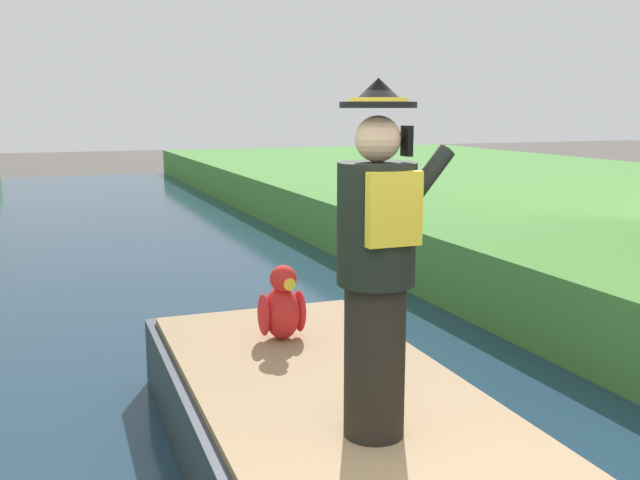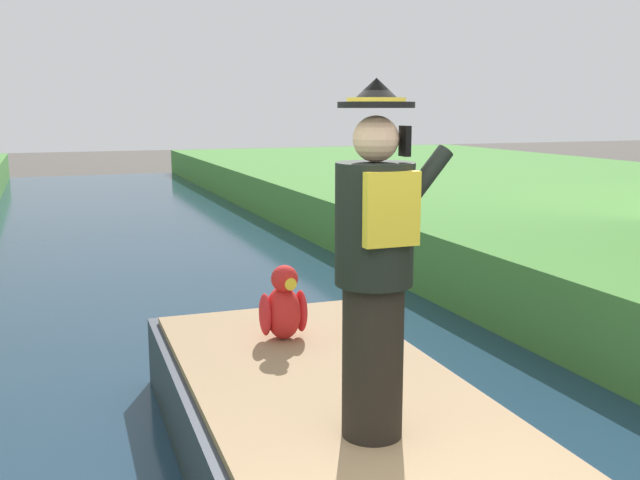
# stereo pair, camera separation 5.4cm
# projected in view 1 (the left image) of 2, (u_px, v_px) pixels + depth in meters

# --- Properties ---
(boat) EXTENTS (1.89, 4.24, 0.61)m
(boat) POSITION_uv_depth(u_px,v_px,m) (335.00, 436.00, 4.52)
(boat) COLOR #333842
(boat) RESTS_ON canal_water
(person_pirate) EXTENTS (0.61, 0.42, 1.85)m
(person_pirate) POSITION_uv_depth(u_px,v_px,m) (377.00, 264.00, 3.68)
(person_pirate) COLOR black
(person_pirate) RESTS_ON boat
(parrot_plush) EXTENTS (0.36, 0.35, 0.57)m
(parrot_plush) POSITION_uv_depth(u_px,v_px,m) (282.00, 307.00, 5.38)
(parrot_plush) COLOR red
(parrot_plush) RESTS_ON boat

